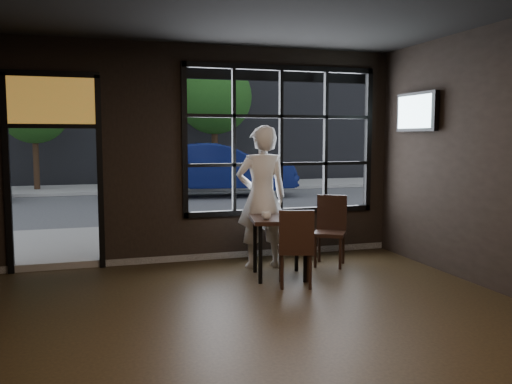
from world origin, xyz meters
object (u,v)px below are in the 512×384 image
object	(u,v)px
cafe_table	(279,247)
chair_near	(295,247)
navy_car	(219,168)
man	(262,197)

from	to	relation	value
cafe_table	chair_near	size ratio (longest dim) A/B	0.82
cafe_table	navy_car	size ratio (longest dim) A/B	0.17
cafe_table	navy_car	distance (m)	9.88
navy_car	man	bearing A→B (deg)	178.68
cafe_table	navy_car	xyz separation A→B (m)	(1.47, 9.76, 0.48)
navy_car	chair_near	bearing A→B (deg)	-179.79
chair_near	navy_car	distance (m)	10.32
chair_near	cafe_table	bearing A→B (deg)	-66.96
chair_near	man	bearing A→B (deg)	-67.44
man	navy_car	world-z (taller)	man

